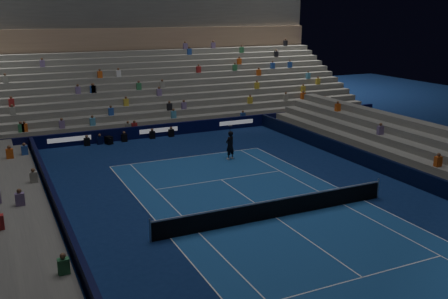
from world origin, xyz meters
TOP-DOWN VIEW (x-y plane):
  - ground at (0.00, 0.00)m, footprint 90.00×90.00m
  - court_surface at (0.00, 0.00)m, footprint 10.97×23.77m
  - sponsor_barrier_far at (0.00, 18.50)m, footprint 44.00×0.25m
  - sponsor_barrier_east at (9.70, 0.00)m, footprint 0.25×37.00m
  - sponsor_barrier_west at (-9.70, 0.00)m, footprint 0.25×37.00m
  - grandstand_main at (0.00, 27.90)m, footprint 44.00×15.20m
  - tennis_net at (0.00, 0.00)m, footprint 12.90×0.10m
  - tennis_player at (2.41, 10.16)m, footprint 0.85×0.70m
  - broadcast_camera at (-4.18, 17.79)m, footprint 0.61×0.98m

SIDE VIEW (x-z plane):
  - ground at x=0.00m, z-range 0.00..0.00m
  - court_surface at x=0.00m, z-range 0.00..0.01m
  - broadcast_camera at x=-4.18m, z-range 0.01..0.61m
  - sponsor_barrier_far at x=0.00m, z-range 0.00..1.00m
  - sponsor_barrier_east at x=9.70m, z-range 0.00..1.00m
  - sponsor_barrier_west at x=-9.70m, z-range 0.00..1.00m
  - tennis_net at x=0.00m, z-range -0.05..1.05m
  - tennis_player at x=2.41m, z-range 0.00..1.98m
  - grandstand_main at x=0.00m, z-range -2.22..8.98m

